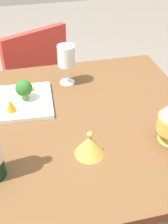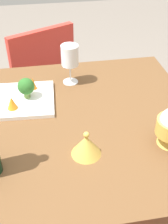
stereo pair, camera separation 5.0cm
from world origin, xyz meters
The scene contains 8 objects.
dining_table centered at (0.00, 0.00, 0.67)m, with size 0.91×0.91×0.75m.
chair_by_wall centered at (0.75, 0.16, 0.53)m, with size 0.53×0.53×0.85m.
wine_glass centered at (0.27, 0.02, 0.88)m, with size 0.08×0.08×0.18m.
rice_bowl_lid centered at (-0.19, 0.02, 0.79)m, with size 0.10×0.10×0.09m.
serving_plate centered at (0.15, 0.23, 0.76)m, with size 0.26×0.26×0.02m.
broccoli_floret centered at (0.16, 0.21, 0.82)m, with size 0.07×0.07×0.09m.
carrot_garnish_left centered at (0.09, 0.27, 0.80)m, with size 0.04×0.04×0.05m.
carrot_garnish_right centered at (0.22, 0.18, 0.80)m, with size 0.03×0.03×0.05m.
Camera 2 is at (-0.85, 0.15, 1.44)m, focal length 46.25 mm.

